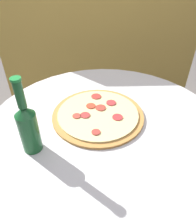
{
  "coord_description": "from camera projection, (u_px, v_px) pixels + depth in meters",
  "views": [
    {
      "loc": [
        -0.05,
        -0.62,
        1.28
      ],
      "look_at": [
        -0.03,
        0.06,
        0.75
      ],
      "focal_mm": 35.0,
      "sensor_mm": 36.0,
      "label": 1
    }
  ],
  "objects": [
    {
      "name": "ground_plane",
      "position": [
        103.0,
        218.0,
        1.28
      ],
      "size": [
        8.0,
        8.0,
        0.0
      ],
      "primitive_type": "plane",
      "color": "slate"
    },
    {
      "name": "beer_bottle",
      "position": [
        28.0,
        126.0,
        0.68
      ],
      "size": [
        0.06,
        0.06,
        0.27
      ],
      "color": "#195628",
      "rests_on": "table"
    },
    {
      "name": "table",
      "position": [
        106.0,
        154.0,
        0.93
      ],
      "size": [
        0.94,
        0.94,
        0.73
      ],
      "color": "silver",
      "rests_on": "ground_plane"
    },
    {
      "name": "pizza",
      "position": [
        98.0,
        114.0,
        0.87
      ],
      "size": [
        0.37,
        0.37,
        0.02
      ],
      "color": "#B77F3D",
      "rests_on": "table"
    },
    {
      "name": "fence_panel",
      "position": [
        98.0,
        38.0,
        1.57
      ],
      "size": [
        1.45,
        0.04,
        1.47
      ],
      "color": "gold",
      "rests_on": "ground_plane"
    }
  ]
}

